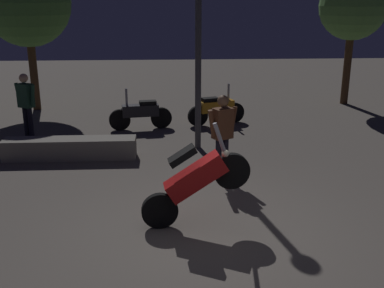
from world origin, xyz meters
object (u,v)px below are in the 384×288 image
(motorcycle_red_foreground, at_px, (195,180))
(person_rider_beside, at_px, (26,100))
(motorcycle_black_parked_left, at_px, (141,113))
(streetlamp_near, at_px, (198,8))
(person_bystander_far, at_px, (222,129))
(motorcycle_orange_parked_right, at_px, (216,109))

(motorcycle_red_foreground, relative_size, person_rider_beside, 1.04)
(motorcycle_black_parked_left, distance_m, streetlamp_near, 3.46)
(motorcycle_red_foreground, xyz_separation_m, motorcycle_black_parked_left, (-1.10, 5.53, -0.31))
(motorcycle_black_parked_left, relative_size, person_bystander_far, 1.02)
(motorcycle_red_foreground, distance_m, person_rider_beside, 6.24)
(motorcycle_orange_parked_right, bearing_deg, motorcycle_red_foreground, -116.87)
(motorcycle_red_foreground, distance_m, person_bystander_far, 2.11)
(motorcycle_black_parked_left, bearing_deg, person_rider_beside, 4.51)
(person_bystander_far, bearing_deg, motorcycle_red_foreground, -45.84)
(person_rider_beside, relative_size, person_bystander_far, 0.99)
(person_rider_beside, xyz_separation_m, streetlamp_near, (4.15, -1.03, 2.18))
(motorcycle_red_foreground, height_order, person_bystander_far, motorcycle_red_foreground)
(motorcycle_red_foreground, bearing_deg, motorcycle_black_parked_left, 95.96)
(streetlamp_near, bearing_deg, motorcycle_black_parked_left, 130.26)
(person_bystander_far, height_order, streetlamp_near, streetlamp_near)
(motorcycle_red_foreground, bearing_deg, motorcycle_orange_parked_right, 75.63)
(streetlamp_near, bearing_deg, motorcycle_orange_parked_right, 72.44)
(person_rider_beside, height_order, person_bystander_far, person_bystander_far)
(motorcycle_red_foreground, distance_m, motorcycle_orange_parked_right, 6.00)
(motorcycle_black_parked_left, xyz_separation_m, streetlamp_near, (1.40, -1.66, 2.69))
(person_rider_beside, relative_size, streetlamp_near, 0.33)
(person_rider_beside, bearing_deg, motorcycle_black_parked_left, -45.67)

